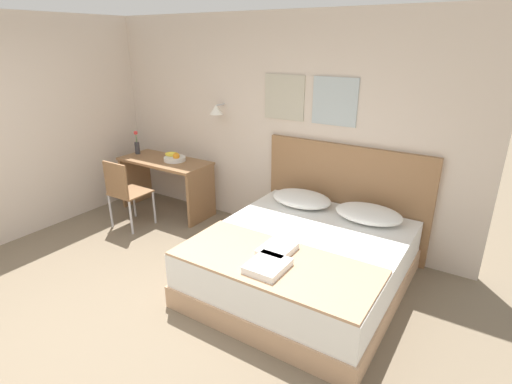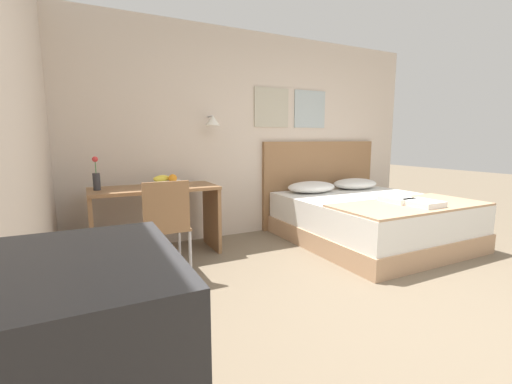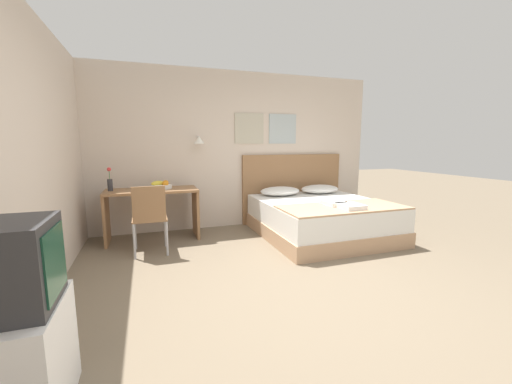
% 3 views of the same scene
% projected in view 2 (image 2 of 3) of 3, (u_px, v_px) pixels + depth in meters
% --- Properties ---
extents(ground_plane, '(24.00, 24.00, 0.00)m').
position_uv_depth(ground_plane, '(422.00, 329.00, 2.32)').
color(ground_plane, '#756651').
extents(wall_back, '(5.35, 0.31, 2.65)m').
position_uv_depth(wall_back, '(248.00, 135.00, 4.56)').
color(wall_back, beige).
rests_on(wall_back, ground_plane).
extents(bed, '(1.83, 1.99, 0.55)m').
position_uv_depth(bed, '(370.00, 220.00, 4.29)').
color(bed, tan).
rests_on(bed, ground_plane).
extents(headboard, '(1.95, 0.06, 1.24)m').
position_uv_depth(headboard, '(320.00, 183.00, 5.14)').
color(headboard, '#8E6642').
rests_on(headboard, ground_plane).
extents(pillow_left, '(0.70, 0.48, 0.15)m').
position_uv_depth(pillow_left, '(311.00, 187.00, 4.69)').
color(pillow_left, white).
rests_on(pillow_left, bed).
extents(pillow_right, '(0.70, 0.48, 0.15)m').
position_uv_depth(pillow_right, '(355.00, 184.00, 5.04)').
color(pillow_right, white).
rests_on(pillow_right, bed).
extents(throw_blanket, '(1.77, 0.80, 0.02)m').
position_uv_depth(throw_blanket, '(410.00, 205.00, 3.74)').
color(throw_blanket, tan).
rests_on(throw_blanket, bed).
extents(folded_towel_near_foot, '(0.26, 0.34, 0.06)m').
position_uv_depth(folded_towel_near_foot, '(397.00, 200.00, 3.83)').
color(folded_towel_near_foot, white).
rests_on(folded_towel_near_foot, throw_blanket).
extents(folded_towel_mid_bed, '(0.30, 0.35, 0.06)m').
position_uv_depth(folded_towel_mid_bed, '(423.00, 203.00, 3.62)').
color(folded_towel_mid_bed, white).
rests_on(folded_towel_mid_bed, throw_blanket).
extents(desk, '(1.32, 0.59, 0.77)m').
position_uv_depth(desk, '(155.00, 207.00, 3.71)').
color(desk, '#8E6642').
rests_on(desk, ground_plane).
extents(desk_chair, '(0.43, 0.43, 0.92)m').
position_uv_depth(desk_chair, '(165.00, 222.00, 3.07)').
color(desk_chair, '#8E6642').
rests_on(desk_chair, ground_plane).
extents(fruit_bowl, '(0.32, 0.30, 0.13)m').
position_uv_depth(fruit_bowl, '(167.00, 182.00, 3.78)').
color(fruit_bowl, silver).
rests_on(fruit_bowl, desk).
extents(flower_vase, '(0.07, 0.07, 0.34)m').
position_uv_depth(flower_vase, '(96.00, 178.00, 3.43)').
color(flower_vase, '#333338').
rests_on(flower_vase, desk).
extents(television, '(0.42, 0.44, 0.45)m').
position_uv_depth(television, '(65.00, 380.00, 0.62)').
color(television, '#2D2D30').
rests_on(television, tv_stand).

